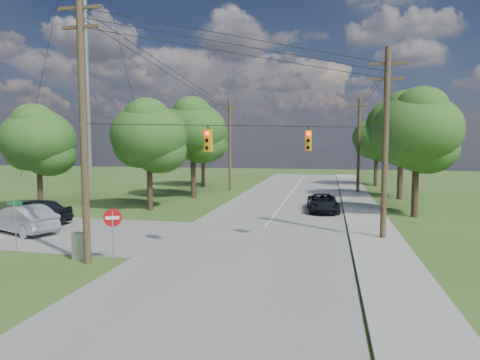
% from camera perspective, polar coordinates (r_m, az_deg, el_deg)
% --- Properties ---
extents(ground, '(140.00, 140.00, 0.00)m').
position_cam_1_polar(ground, '(18.37, -7.70, -12.08)').
color(ground, '#324F1A').
rests_on(ground, ground).
extents(main_road, '(10.00, 100.00, 0.03)m').
position_cam_1_polar(main_road, '(22.53, 1.48, -8.76)').
color(main_road, gray).
rests_on(main_road, ground).
extents(sidewalk_east, '(2.60, 100.00, 0.12)m').
position_cam_1_polar(sidewalk_east, '(22.35, 18.86, -9.03)').
color(sidewalk_east, gray).
rests_on(sidewalk_east, ground).
extents(pole_sw, '(2.00, 0.32, 12.00)m').
position_cam_1_polar(pole_sw, '(19.95, -20.18, 7.14)').
color(pole_sw, brown).
rests_on(pole_sw, ground).
extents(pole_ne, '(2.00, 0.32, 10.50)m').
position_cam_1_polar(pole_ne, '(24.71, 18.83, 4.96)').
color(pole_ne, brown).
rests_on(pole_ne, ground).
extents(pole_north_e, '(2.00, 0.32, 10.00)m').
position_cam_1_polar(pole_north_e, '(46.62, 15.55, 4.56)').
color(pole_north_e, brown).
rests_on(pole_north_e, ground).
extents(pole_north_w, '(2.00, 0.32, 10.00)m').
position_cam_1_polar(pole_north_w, '(47.79, -1.38, 4.75)').
color(pole_north_w, brown).
rests_on(pole_north_w, ground).
extents(power_lines, '(13.93, 29.62, 4.93)m').
position_cam_1_polar(power_lines, '(28.66, 2.93, 12.59)').
color(power_lines, black).
rests_on(power_lines, ground).
extents(traffic_signals, '(4.91, 3.27, 1.05)m').
position_cam_1_polar(traffic_signals, '(21.22, 2.72, 5.32)').
color(traffic_signals, orange).
rests_on(traffic_signals, ground).
extents(radio_mast, '(0.70, 0.70, 45.00)m').
position_cam_1_polar(radio_mast, '(75.10, -19.88, 17.95)').
color(radio_mast, gray).
rests_on(radio_mast, ground).
extents(tree_w_near, '(6.00, 6.00, 8.40)m').
position_cam_1_polar(tree_w_near, '(34.47, -12.05, 5.84)').
color(tree_w_near, '#402E20').
rests_on(tree_w_near, ground).
extents(tree_w_mid, '(6.40, 6.40, 9.22)m').
position_cam_1_polar(tree_w_mid, '(41.60, -6.31, 6.67)').
color(tree_w_mid, '#402E20').
rests_on(tree_w_mid, ground).
extents(tree_w_far, '(6.00, 6.00, 8.73)m').
position_cam_1_polar(tree_w_far, '(51.73, -4.96, 6.00)').
color(tree_w_far, '#402E20').
rests_on(tree_w_far, ground).
extents(tree_e_near, '(6.20, 6.20, 8.81)m').
position_cam_1_polar(tree_e_near, '(33.10, 22.55, 6.16)').
color(tree_e_near, '#402E20').
rests_on(tree_e_near, ground).
extents(tree_e_mid, '(6.60, 6.60, 9.64)m').
position_cam_1_polar(tree_e_mid, '(43.06, 20.77, 6.76)').
color(tree_e_mid, '#402E20').
rests_on(tree_e_mid, ground).
extents(tree_e_far, '(5.80, 5.80, 8.32)m').
position_cam_1_polar(tree_e_far, '(54.81, 17.76, 5.38)').
color(tree_e_far, '#402E20').
rests_on(tree_e_far, ground).
extents(tree_cross_n, '(5.60, 5.60, 7.91)m').
position_cam_1_polar(tree_cross_n, '(36.37, -25.32, 4.90)').
color(tree_cross_n, '#402E20').
rests_on(tree_cross_n, ground).
extents(car_cross_dark, '(5.00, 2.15, 1.68)m').
position_cam_1_polar(car_cross_dark, '(31.23, -25.79, -3.77)').
color(car_cross_dark, black).
rests_on(car_cross_dark, cross_road).
extents(car_cross_silver, '(5.38, 3.47, 1.67)m').
position_cam_1_polar(car_cross_silver, '(28.52, -27.10, -4.63)').
color(car_cross_silver, '#A7A8AE').
rests_on(car_cross_silver, cross_road).
extents(car_main_north, '(2.70, 5.08, 1.36)m').
position_cam_1_polar(car_main_north, '(33.69, 11.02, -3.02)').
color(car_main_north, black).
rests_on(car_main_north, main_road).
extents(control_cabinet, '(0.78, 0.64, 1.24)m').
position_cam_1_polar(control_cabinet, '(21.36, -20.47, -8.20)').
color(control_cabinet, gray).
rests_on(control_cabinet, ground).
extents(do_not_enter_sign, '(0.77, 0.33, 2.45)m').
position_cam_1_polar(do_not_enter_sign, '(19.98, -16.60, -5.58)').
color(do_not_enter_sign, gray).
rests_on(do_not_enter_sign, ground).
extents(street_name_sign, '(0.78, 0.08, 2.61)m').
position_cam_1_polar(street_name_sign, '(23.15, -27.78, -4.80)').
color(street_name_sign, gray).
rests_on(street_name_sign, ground).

